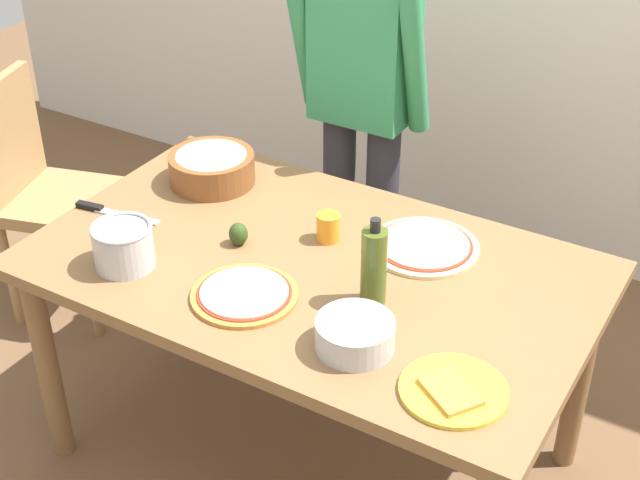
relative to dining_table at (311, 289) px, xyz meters
The scene contains 14 objects.
ground 0.67m from the dining_table, ahead, with size 8.00×8.00×0.00m, color brown.
dining_table is the anchor object (origin of this frame).
person_cook 0.84m from the dining_table, 108.17° to the left, with size 0.49×0.25×1.62m.
chair_wooden_left 1.34m from the dining_table, behind, with size 0.50×0.50×0.95m.
pizza_raw_on_board 0.35m from the dining_table, 43.37° to the left, with size 0.32×0.32×0.02m.
pizza_cooked_on_tray 0.26m from the dining_table, 106.60° to the right, with size 0.29×0.29×0.02m.
plate_with_slice 0.65m from the dining_table, 27.58° to the right, with size 0.26×0.26×0.02m.
popcorn_bowl 0.60m from the dining_table, 155.17° to the left, with size 0.28×0.28×0.11m.
mixing_bowl_steel 0.41m from the dining_table, 42.73° to the right, with size 0.20×0.20×0.08m.
olive_oil_bottle 0.32m from the dining_table, 16.75° to the right, with size 0.07×0.07×0.26m.
steel_pot 0.55m from the dining_table, 148.21° to the right, with size 0.17×0.17×0.13m.
cup_orange 0.19m from the dining_table, 98.91° to the left, with size 0.07×0.07×0.09m, color orange.
chef_knife 0.70m from the dining_table, behind, with size 0.29×0.07×0.02m.
avocado 0.27m from the dining_table, behind, with size 0.06×0.06×0.07m, color #2D4219.
Camera 1 is at (1.12, -1.83, 2.21)m, focal length 51.00 mm.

